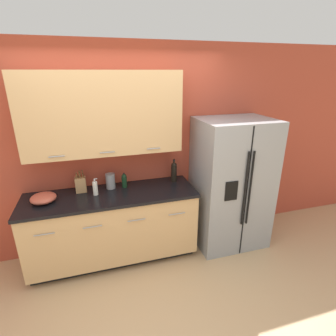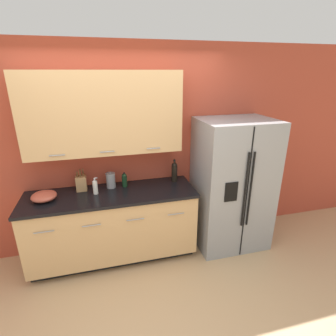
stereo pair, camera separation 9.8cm
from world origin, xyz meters
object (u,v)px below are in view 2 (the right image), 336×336
Objects in this scene: refrigerator at (232,184)px; wine_bottle at (174,171)px; knife_block at (81,183)px; mixing_bowl at (44,196)px; oil_bottle at (124,180)px; steel_canister at (111,180)px; soap_dispenser at (95,187)px.

refrigerator is 5.78× the size of wine_bottle.
mixing_bowl is at bearing -157.52° from knife_block.
oil_bottle is at bearing 171.71° from refrigerator.
refrigerator reaches higher than steel_canister.
refrigerator is 0.78m from wine_bottle.
mixing_bowl is (-0.40, -0.16, -0.05)m from knife_block.
soap_dispenser is 0.75× the size of mixing_bowl.
knife_block reaches higher than steel_canister.
refrigerator is at bearing -2.55° from soap_dispenser.
soap_dispenser is 1.10× the size of oil_bottle.
steel_canister is at bearing 12.54° from mixing_bowl.
refrigerator is at bearing -7.94° from steel_canister.
steel_canister reaches higher than mixing_bowl.
refrigerator reaches higher than oil_bottle.
knife_block is 1.16m from wine_bottle.
oil_bottle is at bearing 19.36° from soap_dispenser.
refrigerator is 8.43× the size of steel_canister.
knife_block is 1.01× the size of mixing_bowl.
refrigerator is 1.91m from knife_block.
refrigerator is 9.28× the size of oil_bottle.
oil_bottle is at bearing -1.46° from knife_block.
knife_block is (-1.89, 0.21, 0.14)m from refrigerator.
knife_block reaches higher than mixing_bowl.
mixing_bowl is (-1.56, -0.15, -0.09)m from wine_bottle.
wine_bottle is 0.65m from oil_bottle.
wine_bottle is 1.09× the size of mixing_bowl.
refrigerator is at bearing -8.29° from oil_bottle.
steel_canister reaches higher than oil_bottle.
knife_block is 1.35× the size of steel_canister.
knife_block is at bearing 179.36° from wine_bottle.
mixing_bowl is (-0.56, -0.03, -0.03)m from soap_dispenser.
knife_block is 1.35× the size of soap_dispenser.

